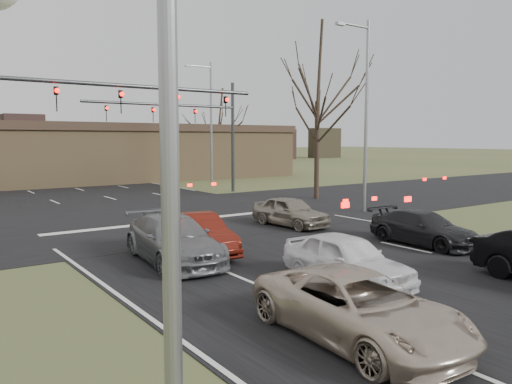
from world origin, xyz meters
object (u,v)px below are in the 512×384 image
car_white_sedan (346,259)px  car_charcoal_sedan (424,228)px  car_grey_ahead (173,239)px  streetlight_right_far (209,118)px  car_silver_ahead (290,211)px  mast_arm_far (199,123)px  streetlight_right_near (364,107)px  mast_arm_near (72,110)px  car_silver_suv (358,307)px  car_red_ahead (197,234)px  building (78,153)px

car_white_sedan → car_charcoal_sedan: bearing=20.1°
car_white_sedan → car_grey_ahead: size_ratio=0.80×
streetlight_right_far → car_silver_ahead: bearing=-109.3°
mast_arm_far → streetlight_right_near: size_ratio=1.11×
mast_arm_far → car_silver_ahead: 15.09m
streetlight_right_far → car_grey_ahead: 25.43m
mast_arm_near → car_silver_ahead: 10.19m
mast_arm_far → car_grey_ahead: size_ratio=2.21×
car_silver_suv → car_red_ahead: car_red_ahead is taller
streetlight_right_near → car_grey_ahead: bearing=-162.9°
streetlight_right_near → car_white_sedan: streetlight_right_near is taller
car_silver_suv → car_white_sedan: 3.77m
building → car_red_ahead: building is taller
mast_arm_near → streetlight_right_near: 14.38m
mast_arm_near → car_white_sedan: 13.28m
building → car_grey_ahead: 32.65m
streetlight_right_near → car_silver_suv: streetlight_right_near is taller
mast_arm_far → mast_arm_near: bearing=-138.8°
building → car_silver_suv: size_ratio=8.92×
streetlight_right_far → mast_arm_far: bearing=-128.1°
streetlight_right_far → car_white_sedan: streetlight_right_far is taller
mast_arm_far → car_silver_suv: bearing=-112.4°
car_grey_ahead → car_white_sedan: bearing=-55.8°
car_grey_ahead → car_silver_suv: bearing=-83.1°
mast_arm_far → car_white_sedan: mast_arm_far is taller
mast_arm_far → car_grey_ahead: mast_arm_far is taller
building → car_grey_ahead: bearing=-100.9°
building → car_grey_ahead: building is taller
car_charcoal_sedan → car_red_ahead: 8.32m
car_white_sedan → car_grey_ahead: bearing=120.5°
building → car_red_ahead: bearing=-99.0°
car_silver_ahead → building: bearing=87.7°
mast_arm_near → car_red_ahead: size_ratio=2.92×
mast_arm_near → streetlight_right_near: size_ratio=1.21×
streetlight_right_near → car_white_sedan: (-10.30, -8.96, -4.90)m
mast_arm_far → streetlight_right_far: size_ratio=1.11×
car_charcoal_sedan → car_red_ahead: size_ratio=1.03×
streetlight_right_far → car_charcoal_sedan: streetlight_right_far is taller
mast_arm_far → streetlight_right_near: 13.28m
building → mast_arm_near: size_ratio=3.50×
mast_arm_far → car_silver_suv: (-10.18, -24.75, -4.36)m
mast_arm_far → car_white_sedan: size_ratio=2.75×
streetlight_right_near → car_red_ahead: (-11.82, -3.46, -4.90)m
car_charcoal_sedan → car_grey_ahead: size_ratio=0.85×
car_silver_suv → car_charcoal_sedan: car_silver_suv is taller
car_grey_ahead → car_red_ahead: car_grey_ahead is taller
mast_arm_far → car_red_ahead: bearing=-119.2°
car_silver_suv → car_silver_ahead: car_silver_ahead is taller
streetlight_right_far → car_silver_suv: bearing=-114.9°
car_grey_ahead → car_silver_ahead: 7.73m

